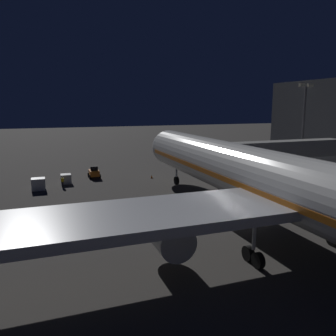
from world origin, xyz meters
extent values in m
plane|color=#383533|center=(0.00, 0.00, 0.00)|extent=(320.00, 320.00, 0.00)
cylinder|color=silver|center=(0.00, 7.39, 5.32)|extent=(5.25, 56.36, 5.25)
sphere|color=silver|center=(0.00, -20.79, 5.32)|extent=(5.14, 5.14, 5.14)
cube|color=orange|center=(0.00, 7.39, 4.93)|extent=(5.30, 54.11, 0.50)
cube|color=black|center=(0.00, -19.21, 6.24)|extent=(2.89, 1.40, 0.90)
cube|color=#B7BABF|center=(0.00, 8.18, 4.40)|extent=(56.09, 7.25, 0.70)
cylinder|color=#B7BABF|center=(10.37, 7.18, 2.58)|extent=(2.65, 4.87, 2.65)
cylinder|color=black|center=(10.37, 4.74, 2.58)|extent=(2.25, 0.15, 2.25)
cylinder|color=#B7BABF|center=(0.00, -17.29, 2.25)|extent=(0.28, 0.28, 2.10)
cylinder|color=black|center=(0.00, -17.29, 0.60)|extent=(0.45, 1.20, 1.20)
cylinder|color=black|center=(-4.20, 8.53, 0.60)|extent=(0.45, 1.20, 1.20)
cylinder|color=#B7BABF|center=(4.20, 9.18, 2.25)|extent=(0.28, 0.28, 2.10)
cylinder|color=black|center=(4.20, 8.53, 0.60)|extent=(0.45, 1.20, 1.20)
cylinder|color=black|center=(4.20, 9.83, 0.60)|extent=(0.45, 1.20, 1.20)
cube|color=#9E9E99|center=(-14.66, -12.15, 5.32)|extent=(21.12, 2.60, 2.50)
cube|color=#9E9E99|center=(-4.10, -12.15, 5.32)|extent=(3.20, 3.40, 3.00)
cube|color=black|center=(-2.70, -12.15, 5.32)|extent=(0.70, 3.20, 2.70)
cylinder|color=#B7BABF|center=(-5.10, -12.15, 2.03)|extent=(0.56, 0.56, 4.07)
cylinder|color=black|center=(-5.70, -12.15, 0.30)|extent=(0.25, 0.60, 0.60)
cylinder|color=black|center=(-4.50, -12.15, 0.30)|extent=(0.25, 0.60, 0.60)
cylinder|color=#59595E|center=(-25.50, -19.99, 7.50)|extent=(0.40, 0.40, 15.01)
cube|color=#F9EFC6|center=(-26.40, -19.99, 15.26)|extent=(1.10, 0.50, 0.60)
cube|color=#F9EFC6|center=(-24.60, -19.99, 15.26)|extent=(1.10, 0.50, 0.60)
cube|color=orange|center=(11.00, -26.51, 0.80)|extent=(1.50, 2.53, 0.90)
cube|color=black|center=(11.00, -26.13, 1.60)|extent=(1.20, 0.20, 0.70)
cylinder|color=black|center=(10.19, -27.40, 0.35)|extent=(0.24, 0.70, 0.70)
cylinder|color=black|center=(11.81, -27.40, 0.35)|extent=(0.24, 0.70, 0.70)
cylinder|color=black|center=(10.19, -25.62, 0.35)|extent=(0.24, 0.70, 0.70)
cylinder|color=black|center=(11.81, -25.62, 0.35)|extent=(0.24, 0.70, 0.70)
cube|color=#B7BABF|center=(19.55, -20.77, 0.85)|extent=(1.84, 1.64, 1.69)
cube|color=#B7BABF|center=(15.64, -23.75, 0.71)|extent=(1.54, 1.61, 1.42)
cylinder|color=black|center=(16.26, -21.35, 0.41)|extent=(0.28, 0.28, 0.82)
cylinder|color=yellow|center=(16.26, -21.35, 1.10)|extent=(0.40, 0.40, 0.55)
sphere|color=tan|center=(16.26, -21.35, 1.49)|extent=(0.24, 0.24, 0.24)
sphere|color=white|center=(16.26, -21.35, 1.54)|extent=(0.23, 0.23, 0.23)
cone|color=orange|center=(-2.20, -22.79, 0.28)|extent=(0.36, 0.36, 0.55)
cone|color=orange|center=(2.20, -22.79, 0.28)|extent=(0.36, 0.36, 0.55)
camera|label=1|loc=(18.42, 29.51, 11.83)|focal=36.50mm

